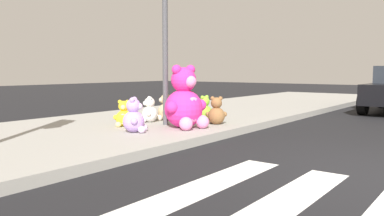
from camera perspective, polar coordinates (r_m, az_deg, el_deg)
sidewalk at (r=7.87m, az=-13.05°, el=-3.23°), size 28.00×4.40×0.15m
sign_pole at (r=7.93m, az=-3.91°, el=9.81°), size 0.56×0.11×3.20m
plush_pink_large at (r=7.47m, az=-1.04°, el=0.75°), size 0.91×0.84×1.20m
plush_yellow at (r=7.82m, az=-9.86°, el=-1.13°), size 0.38×0.37×0.52m
plush_lime at (r=8.58m, az=1.74°, el=-0.37°), size 0.43×0.38×0.56m
plush_brown at (r=8.04m, az=3.55°, el=-0.73°), size 0.41×0.40×0.57m
plush_tan at (r=8.70m, az=-3.89°, el=-0.17°), size 0.43×0.43×0.61m
plush_lavender at (r=7.05m, az=-8.32°, el=-1.48°), size 0.44×0.45×0.63m
plush_white at (r=8.41m, az=-6.26°, el=-0.55°), size 0.39×0.39×0.55m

